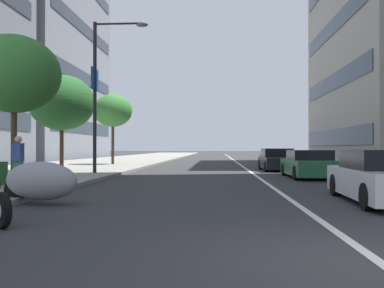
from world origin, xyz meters
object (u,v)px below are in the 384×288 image
street_lamp_with_banners (103,80)px  street_tree_far_plaza (14,74)px  street_tree_mid_sidewalk (113,111)px  motorcycle_mid_row (40,181)px  car_far_down_avenue (382,178)px  car_following_behind (274,157)px  street_tree_by_lamp_post (62,103)px  car_mid_block_traffic (309,165)px  car_approaching_light (277,160)px  pedestrian_on_plaza (18,161)px

street_lamp_with_banners → street_tree_far_plaza: (-5.51, 1.87, -0.66)m
street_tree_far_plaza → street_tree_mid_sidewalk: size_ratio=1.01×
motorcycle_mid_row → street_lamp_with_banners: (10.65, 1.33, 4.22)m
car_far_down_avenue → car_following_behind: size_ratio=1.09×
motorcycle_mid_row → street_tree_far_plaza: 7.02m
street_tree_mid_sidewalk → motorcycle_mid_row: bearing=-170.6°
street_tree_by_lamp_post → street_tree_mid_sidewalk: street_tree_mid_sidewalk is taller
car_mid_block_traffic → street_tree_far_plaza: bearing=111.0°
street_tree_mid_sidewalk → car_approaching_light: bearing=-116.3°
street_tree_by_lamp_post → car_approaching_light: bearing=-74.1°
car_approaching_light → pedestrian_on_plaza: bearing=142.4°
motorcycle_mid_row → street_tree_by_lamp_post: (12.67, 4.19, 3.31)m
street_tree_mid_sidewalk → car_mid_block_traffic: bearing=-134.9°
car_following_behind → street_tree_mid_sidewalk: street_tree_mid_sidewalk is taller
car_following_behind → street_tree_by_lamp_post: 17.24m
street_tree_mid_sidewalk → car_following_behind: bearing=-82.9°
street_lamp_with_banners → street_tree_by_lamp_post: bearing=54.9°
car_far_down_avenue → car_approaching_light: bearing=4.4°
car_far_down_avenue → car_mid_block_traffic: size_ratio=1.00×
street_tree_far_plaza → street_tree_by_lamp_post: (7.53, 1.00, -0.24)m
street_tree_far_plaza → car_approaching_light: bearing=-45.6°
motorcycle_mid_row → street_tree_mid_sidewalk: size_ratio=0.42×
car_following_behind → street_tree_far_plaza: (-18.35, 12.02, 3.48)m
car_mid_block_traffic → car_approaching_light: (6.40, 0.55, 0.02)m
car_approaching_light → street_tree_far_plaza: 16.13m
pedestrian_on_plaza → car_far_down_avenue: bearing=-18.3°
motorcycle_mid_row → car_following_behind: car_following_behind is taller
street_lamp_with_banners → street_tree_mid_sidewalk: size_ratio=1.40×
street_tree_mid_sidewalk → pedestrian_on_plaza: 19.41m
car_approaching_light → car_following_behind: car_approaching_light is taller
street_lamp_with_banners → street_tree_far_plaza: street_lamp_with_banners is taller
car_mid_block_traffic → car_far_down_avenue: bearing=179.1°
car_mid_block_traffic → street_tree_by_lamp_post: 13.52m
car_following_behind → street_tree_mid_sidewalk: 13.07m
car_mid_block_traffic → street_tree_far_plaza: (-4.63, 11.80, 3.52)m
car_approaching_light → pedestrian_on_plaza: (-13.27, 10.00, 0.33)m
street_lamp_with_banners → pedestrian_on_plaza: size_ratio=4.67×
street_tree_mid_sidewalk → pedestrian_on_plaza: (-19.05, -1.69, -3.30)m
car_far_down_avenue → street_lamp_with_banners: bearing=47.7°
car_approaching_light → car_mid_block_traffic: bearing=-175.7°
car_far_down_avenue → car_mid_block_traffic: 8.93m
car_approaching_light → car_far_down_avenue: bearing=-178.9°
car_far_down_avenue → car_following_behind: car_following_behind is taller
car_mid_block_traffic → pedestrian_on_plaza: 12.60m
motorcycle_mid_row → street_tree_by_lamp_post: size_ratio=0.42×
street_tree_far_plaza → pedestrian_on_plaza: (-2.25, -1.25, -3.17)m
street_lamp_with_banners → street_tree_by_lamp_post: size_ratio=1.43×
motorcycle_mid_row → car_mid_block_traffic: 13.01m
street_tree_far_plaza → pedestrian_on_plaza: street_tree_far_plaza is taller
pedestrian_on_plaza → street_tree_by_lamp_post: bearing=95.8°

